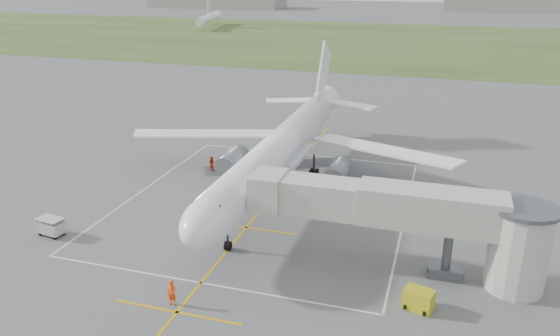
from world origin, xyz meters
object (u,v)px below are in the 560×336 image
(airliner, at_px, (280,149))
(ramp_worker_wing, at_px, (212,163))
(baggage_cart, at_px, (51,227))
(gpu_unit, at_px, (419,300))
(jet_bridge, at_px, (420,219))
(ramp_worker_nose, at_px, (172,293))

(airliner, height_order, ramp_worker_wing, airliner)
(baggage_cart, bearing_deg, airliner, 55.05)
(airliner, bearing_deg, gpu_unit, -49.74)
(baggage_cart, bearing_deg, jet_bridge, 13.97)
(ramp_worker_nose, bearing_deg, baggage_cart, 158.30)
(jet_bridge, bearing_deg, gpu_unit, -83.52)
(airliner, distance_m, ramp_worker_wing, 10.29)
(baggage_cart, height_order, ramp_worker_wing, ramp_worker_wing)
(gpu_unit, height_order, ramp_worker_nose, ramp_worker_nose)
(ramp_worker_nose, height_order, ramp_worker_wing, ramp_worker_nose)
(ramp_worker_nose, bearing_deg, ramp_worker_wing, 109.11)
(baggage_cart, xyz_separation_m, ramp_worker_nose, (15.69, -6.59, 0.13))
(airliner, relative_size, ramp_worker_wing, 27.30)
(jet_bridge, height_order, ramp_worker_wing, jet_bridge)
(ramp_worker_nose, xyz_separation_m, ramp_worker_wing, (-8.62, 26.47, -0.12))
(gpu_unit, height_order, baggage_cart, baggage_cart)
(jet_bridge, relative_size, gpu_unit, 10.05)
(airliner, xyz_separation_m, baggage_cart, (-16.41, -17.42, -3.54))
(baggage_cart, distance_m, ramp_worker_wing, 21.10)
(ramp_worker_nose, distance_m, ramp_worker_wing, 27.84)
(baggage_cart, bearing_deg, ramp_worker_nose, -14.44)
(airliner, bearing_deg, baggage_cart, -133.29)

